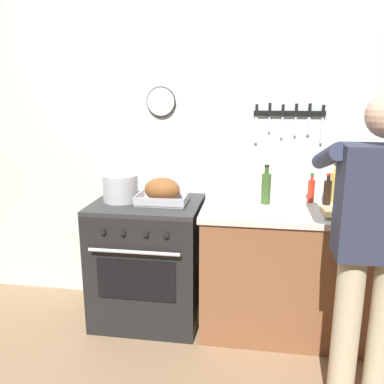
# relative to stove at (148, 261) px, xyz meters

# --- Properties ---
(wall_back) EXTENTS (6.00, 0.13, 2.60)m
(wall_back) POSITION_rel_stove_xyz_m (0.22, 0.36, 0.85)
(wall_back) COLOR silver
(wall_back) RESTS_ON ground
(counter_block) EXTENTS (2.03, 0.65, 0.90)m
(counter_block) POSITION_rel_stove_xyz_m (1.43, 0.00, 0.01)
(counter_block) COLOR brown
(counter_block) RESTS_ON ground
(stove) EXTENTS (0.76, 0.67, 0.90)m
(stove) POSITION_rel_stove_xyz_m (0.00, 0.00, 0.00)
(stove) COLOR black
(stove) RESTS_ON ground
(person_cook) EXTENTS (0.51, 0.63, 1.66)m
(person_cook) POSITION_rel_stove_xyz_m (1.34, -0.67, 0.50)
(person_cook) COLOR #C6B793
(person_cook) RESTS_ON ground
(roasting_pan) EXTENTS (0.35, 0.26, 0.18)m
(roasting_pan) POSITION_rel_stove_xyz_m (0.12, -0.01, 0.53)
(roasting_pan) COLOR #B7B7BC
(roasting_pan) RESTS_ON stove
(stock_pot) EXTENTS (0.25, 0.25, 0.19)m
(stock_pot) POSITION_rel_stove_xyz_m (-0.19, 0.01, 0.55)
(stock_pot) COLOR #B7B7BC
(stock_pot) RESTS_ON stove
(cutting_board) EXTENTS (0.36, 0.24, 0.02)m
(cutting_board) POSITION_rel_stove_xyz_m (1.36, -0.12, 0.46)
(cutting_board) COLOR tan
(cutting_board) RESTS_ON counter_block
(bottle_hot_sauce) EXTENTS (0.05, 0.05, 0.21)m
(bottle_hot_sauce) POSITION_rel_stove_xyz_m (1.15, 0.18, 0.54)
(bottle_hot_sauce) COLOR red
(bottle_hot_sauce) RESTS_ON counter_block
(bottle_olive_oil) EXTENTS (0.07, 0.07, 0.27)m
(bottle_olive_oil) POSITION_rel_stove_xyz_m (0.83, 0.09, 0.56)
(bottle_olive_oil) COLOR #385623
(bottle_olive_oil) RESTS_ON counter_block
(bottle_wine_red) EXTENTS (0.07, 0.07, 0.32)m
(bottle_wine_red) POSITION_rel_stove_xyz_m (1.58, 0.14, 0.58)
(bottle_wine_red) COLOR #47141E
(bottle_wine_red) RESTS_ON counter_block
(bottle_dish_soap) EXTENTS (0.07, 0.07, 0.22)m
(bottle_dish_soap) POSITION_rel_stove_xyz_m (1.44, 0.12, 0.54)
(bottle_dish_soap) COLOR #338CCC
(bottle_dish_soap) RESTS_ON counter_block
(bottle_soy_sauce) EXTENTS (0.05, 0.05, 0.22)m
(bottle_soy_sauce) POSITION_rel_stove_xyz_m (1.25, 0.13, 0.54)
(bottle_soy_sauce) COLOR black
(bottle_soy_sauce) RESTS_ON counter_block
(bottle_cooking_oil) EXTENTS (0.07, 0.07, 0.28)m
(bottle_cooking_oil) POSITION_rel_stove_xyz_m (1.31, 0.18, 0.57)
(bottle_cooking_oil) COLOR gold
(bottle_cooking_oil) RESTS_ON counter_block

